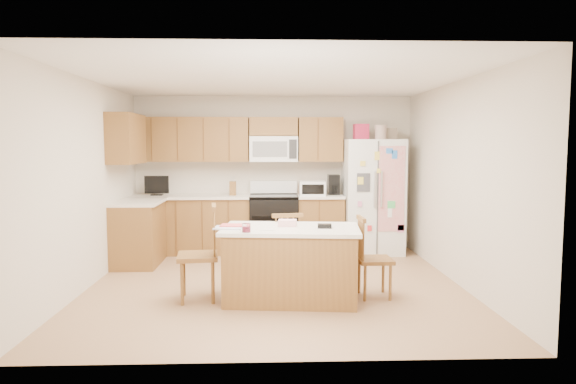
{
  "coord_description": "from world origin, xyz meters",
  "views": [
    {
      "loc": [
        -0.07,
        -6.17,
        1.72
      ],
      "look_at": [
        0.17,
        0.35,
        1.12
      ],
      "focal_mm": 32.0,
      "sensor_mm": 36.0,
      "label": 1
    }
  ],
  "objects_px": {
    "windsor_chair_back": "(285,251)",
    "windsor_chair_right": "(373,259)",
    "stove": "(274,223)",
    "refrigerator": "(373,195)",
    "windsor_chair_left": "(200,255)",
    "island": "(291,263)"
  },
  "relations": [
    {
      "from": "stove",
      "to": "refrigerator",
      "type": "distance_m",
      "value": 1.63
    },
    {
      "from": "stove",
      "to": "refrigerator",
      "type": "relative_size",
      "value": 0.55
    },
    {
      "from": "windsor_chair_left",
      "to": "windsor_chair_right",
      "type": "bearing_deg",
      "value": 1.01
    },
    {
      "from": "windsor_chair_left",
      "to": "refrigerator",
      "type": "bearing_deg",
      "value": 45.32
    },
    {
      "from": "island",
      "to": "windsor_chair_right",
      "type": "distance_m",
      "value": 0.93
    },
    {
      "from": "refrigerator",
      "to": "windsor_chair_right",
      "type": "xyz_separation_m",
      "value": [
        -0.48,
        -2.4,
        -0.49
      ]
    },
    {
      "from": "windsor_chair_left",
      "to": "windsor_chair_back",
      "type": "xyz_separation_m",
      "value": [
        0.96,
        0.51,
        -0.07
      ]
    },
    {
      "from": "windsor_chair_left",
      "to": "windsor_chair_right",
      "type": "distance_m",
      "value": 1.93
    },
    {
      "from": "windsor_chair_back",
      "to": "windsor_chair_right",
      "type": "bearing_deg",
      "value": -26.23
    },
    {
      "from": "windsor_chair_back",
      "to": "windsor_chair_right",
      "type": "relative_size",
      "value": 0.99
    },
    {
      "from": "refrigerator",
      "to": "windsor_chair_right",
      "type": "relative_size",
      "value": 2.23
    },
    {
      "from": "windsor_chair_right",
      "to": "windsor_chair_left",
      "type": "bearing_deg",
      "value": -178.99
    },
    {
      "from": "windsor_chair_left",
      "to": "windsor_chair_back",
      "type": "relative_size",
      "value": 1.16
    },
    {
      "from": "island",
      "to": "windsor_chair_back",
      "type": "xyz_separation_m",
      "value": [
        -0.04,
        0.57,
        0.02
      ]
    },
    {
      "from": "stove",
      "to": "windsor_chair_left",
      "type": "xyz_separation_m",
      "value": [
        -0.84,
        -2.5,
        0.03
      ]
    },
    {
      "from": "island",
      "to": "windsor_chair_back",
      "type": "relative_size",
      "value": 1.79
    },
    {
      "from": "windsor_chair_back",
      "to": "island",
      "type": "bearing_deg",
      "value": -85.67
    },
    {
      "from": "refrigerator",
      "to": "island",
      "type": "bearing_deg",
      "value": -119.5
    },
    {
      "from": "windsor_chair_left",
      "to": "windsor_chair_back",
      "type": "distance_m",
      "value": 1.09
    },
    {
      "from": "windsor_chair_left",
      "to": "windsor_chair_right",
      "type": "height_order",
      "value": "windsor_chair_left"
    },
    {
      "from": "windsor_chair_left",
      "to": "windsor_chair_right",
      "type": "relative_size",
      "value": 1.15
    },
    {
      "from": "windsor_chair_back",
      "to": "windsor_chair_right",
      "type": "distance_m",
      "value": 1.08
    }
  ]
}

